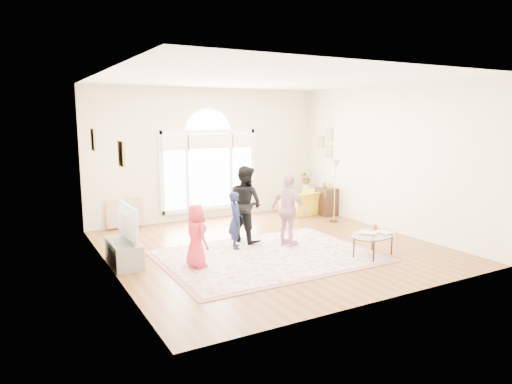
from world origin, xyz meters
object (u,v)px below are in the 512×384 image
area_rug (268,256)px  tv_console (124,253)px  television (123,223)px  armchair (302,202)px  coffee_table (373,235)px

area_rug → tv_console: size_ratio=3.60×
television → armchair: 5.38m
television → armchair: (5.02, 1.90, -0.42)m
tv_console → television: 0.52m
area_rug → television: 2.62m
tv_console → coffee_table: (4.07, -1.72, 0.19)m
coffee_table → television: bearing=138.4°
area_rug → armchair: size_ratio=3.78×
tv_console → area_rug: bearing=-18.5°
coffee_table → armchair: (0.96, 3.62, -0.09)m
area_rug → television: bearing=161.5°
television → coffee_table: television is taller
tv_console → armchair: (5.02, 1.90, 0.10)m
area_rug → tv_console: 2.53m
television → armchair: bearing=20.7°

